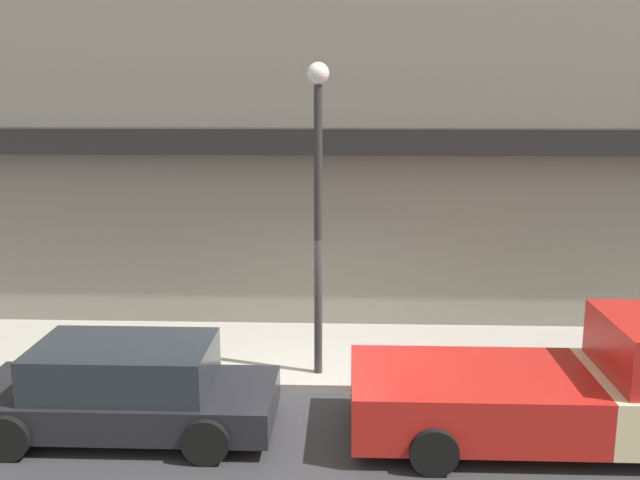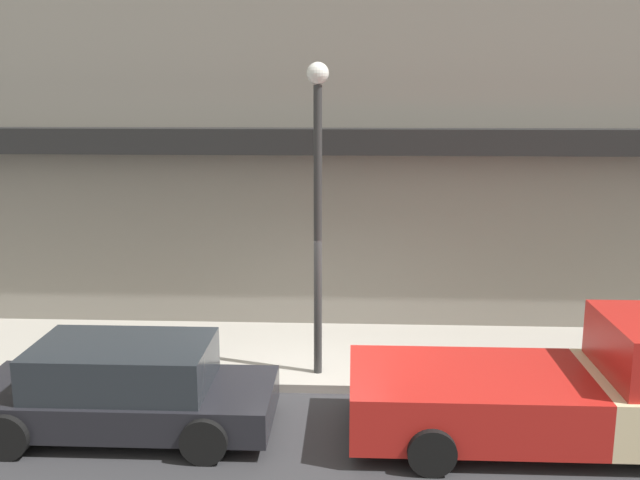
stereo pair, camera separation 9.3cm
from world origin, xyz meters
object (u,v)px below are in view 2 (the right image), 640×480
fire_hydrant (116,345)px  pickup_truck (578,389)px  parked_car (124,388)px  street_lamp (318,183)px

fire_hydrant → pickup_truck: bearing=-16.8°
parked_car → street_lamp: bearing=37.2°
pickup_truck → fire_hydrant: (-7.44, 2.24, -0.31)m
fire_hydrant → street_lamp: street_lamp is taller
pickup_truck → street_lamp: bearing=154.5°
parked_car → fire_hydrant: parked_car is taller
pickup_truck → parked_car: pickup_truck is taller
fire_hydrant → street_lamp: 4.70m
parked_car → fire_hydrant: (-0.87, 2.24, -0.18)m
pickup_truck → parked_car: bearing=-177.8°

